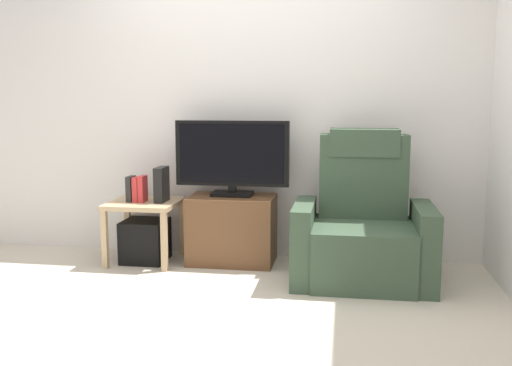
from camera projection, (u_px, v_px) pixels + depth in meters
The scene contains 11 objects.
ground_plane at pixel (225, 299), 3.75m from camera, with size 6.40×6.40×0.00m, color beige.
wall_back at pixel (253, 99), 4.66m from camera, with size 6.40×0.06×2.60m, color silver.
tv_stand at pixel (232, 229), 4.56m from camera, with size 0.67×0.43×0.54m.
television at pixel (232, 156), 4.50m from camera, with size 0.90×0.20×0.59m.
recliner_armchair at pixel (363, 229), 4.12m from camera, with size 0.98×0.78×1.08m.
side_table at pixel (144, 211), 4.58m from camera, with size 0.54×0.54×0.49m.
subwoofer_box at pixel (145, 241), 4.61m from camera, with size 0.34×0.34×0.34m, color black.
book_leftmost at pixel (131, 189), 4.55m from camera, with size 0.04×0.12×0.20m, color #262626.
book_middle at pixel (137, 189), 4.54m from camera, with size 0.04×0.11×0.20m, color red.
book_rightmost at pixel (143, 189), 4.53m from camera, with size 0.04×0.12×0.21m, color red.
game_console at pixel (162, 184), 4.53m from camera, with size 0.07×0.20×0.28m, color black.
Camera 1 is at (0.77, -3.52, 1.30)m, focal length 40.23 mm.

